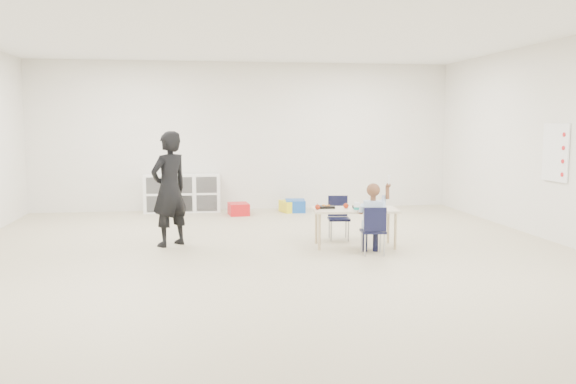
{
  "coord_description": "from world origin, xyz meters",
  "views": [
    {
      "loc": [
        -0.93,
        -7.16,
        1.66
      ],
      "look_at": [
        0.13,
        -0.14,
        0.85
      ],
      "focal_mm": 38.0,
      "sensor_mm": 36.0,
      "label": 1
    }
  ],
  "objects": [
    {
      "name": "lunch_tray_far",
      "position": [
        0.79,
        0.79,
        0.53
      ],
      "size": [
        0.23,
        0.18,
        0.03
      ],
      "primitive_type": "cube",
      "rotation": [
        0.0,
        0.0,
        -0.1
      ],
      "color": "black",
      "rests_on": "table"
    },
    {
      "name": "chair_near",
      "position": [
        1.26,
        0.17,
        0.31
      ],
      "size": [
        0.33,
        0.31,
        0.62
      ],
      "primitive_type": null,
      "rotation": [
        0.0,
        0.0,
        -0.1
      ],
      "color": "black",
      "rests_on": "ground"
    },
    {
      "name": "adult",
      "position": [
        -1.29,
        1.11,
        0.77
      ],
      "size": [
        0.67,
        0.65,
        1.55
      ],
      "primitive_type": "imported",
      "rotation": [
        0.0,
        0.0,
        3.85
      ],
      "color": "black",
      "rests_on": "ground"
    },
    {
      "name": "bin_red",
      "position": [
        -0.19,
        3.74,
        0.11
      ],
      "size": [
        0.38,
        0.47,
        0.21
      ],
      "primitive_type": "cube",
      "rotation": [
        0.0,
        0.0,
        0.09
      ],
      "color": "red",
      "rests_on": "ground"
    },
    {
      "name": "chair_far",
      "position": [
        1.07,
        1.2,
        0.31
      ],
      "size": [
        0.33,
        0.31,
        0.62
      ],
      "primitive_type": null,
      "rotation": [
        0.0,
        0.0,
        -0.1
      ],
      "color": "black",
      "rests_on": "ground"
    },
    {
      "name": "apple_far",
      "position": [
        0.65,
        0.66,
        0.55
      ],
      "size": [
        0.07,
        0.07,
        0.07
      ],
      "primitive_type": "sphere",
      "color": "maroon",
      "rests_on": "table"
    },
    {
      "name": "table",
      "position": [
        1.16,
        0.68,
        0.26
      ],
      "size": [
        1.17,
        0.67,
        0.51
      ],
      "rotation": [
        0.0,
        0.0,
        -0.1
      ],
      "color": "beige",
      "rests_on": "ground"
    },
    {
      "name": "bin_blue",
      "position": [
        0.89,
        3.98,
        0.11
      ],
      "size": [
        0.4,
        0.49,
        0.22
      ],
      "primitive_type": "cube",
      "rotation": [
        0.0,
        0.0,
        -0.1
      ],
      "color": "#154BA4",
      "rests_on": "ground"
    },
    {
      "name": "room",
      "position": [
        0.0,
        0.0,
        1.4
      ],
      "size": [
        9.0,
        9.02,
        2.8
      ],
      "color": "beige",
      "rests_on": "ground"
    },
    {
      "name": "lunch_tray_near",
      "position": [
        1.26,
        0.71,
        0.53
      ],
      "size": [
        0.23,
        0.18,
        0.03
      ],
      "primitive_type": "cube",
      "rotation": [
        0.0,
        0.0,
        -0.1
      ],
      "color": "black",
      "rests_on": "table"
    },
    {
      "name": "bread_roll",
      "position": [
        1.4,
        0.54,
        0.55
      ],
      "size": [
        0.09,
        0.09,
        0.07
      ],
      "primitive_type": "ellipsoid",
      "color": "tan",
      "rests_on": "table"
    },
    {
      "name": "milk_carton",
      "position": [
        1.15,
        0.54,
        0.56
      ],
      "size": [
        0.08,
        0.08,
        0.1
      ],
      "primitive_type": "cube",
      "rotation": [
        0.0,
        0.0,
        -0.1
      ],
      "color": "white",
      "rests_on": "table"
    },
    {
      "name": "rules_poster",
      "position": [
        3.98,
        0.6,
        1.25
      ],
      "size": [
        0.02,
        0.6,
        0.8
      ],
      "primitive_type": "cube",
      "color": "white",
      "rests_on": "room"
    },
    {
      "name": "cubby_shelf",
      "position": [
        -1.2,
        4.28,
        0.35
      ],
      "size": [
        1.4,
        0.4,
        0.7
      ],
      "primitive_type": "cube",
      "color": "white",
      "rests_on": "ground"
    },
    {
      "name": "child",
      "position": [
        1.26,
        0.17,
        0.49
      ],
      "size": [
        0.45,
        0.45,
        0.97
      ],
      "primitive_type": null,
      "rotation": [
        0.0,
        0.0,
        -0.1
      ],
      "color": "#AABEE7",
      "rests_on": "chair_near"
    },
    {
      "name": "bin_yellow",
      "position": [
        0.81,
        3.98,
        0.1
      ],
      "size": [
        0.42,
        0.49,
        0.21
      ],
      "primitive_type": "cube",
      "rotation": [
        0.0,
        0.0,
        0.23
      ],
      "color": "yellow",
      "rests_on": "ground"
    },
    {
      "name": "apple_near",
      "position": [
        1.05,
        0.72,
        0.55
      ],
      "size": [
        0.07,
        0.07,
        0.07
      ],
      "primitive_type": "sphere",
      "color": "maroon",
      "rests_on": "table"
    }
  ]
}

